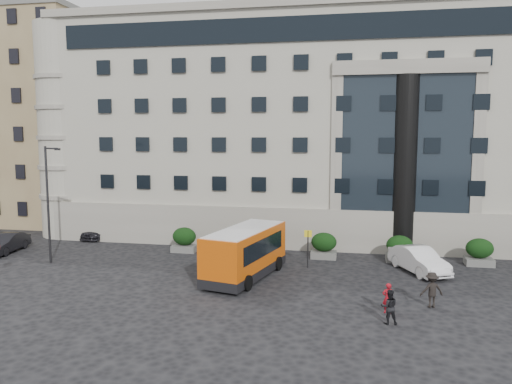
# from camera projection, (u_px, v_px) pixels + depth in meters

# --- Properties ---
(ground) EXTENTS (120.00, 120.00, 0.00)m
(ground) POSITION_uv_depth(u_px,v_px,m) (206.00, 286.00, 29.15)
(ground) COLOR black
(ground) RESTS_ON ground
(civic_building) EXTENTS (44.00, 24.00, 18.00)m
(civic_building) POSITION_uv_depth(u_px,v_px,m) (329.00, 132.00, 48.43)
(civic_building) COLOR #9F9A8C
(civic_building) RESTS_ON ground
(entrance_column) EXTENTS (1.80, 1.80, 13.00)m
(entrance_column) POSITION_uv_depth(u_px,v_px,m) (405.00, 166.00, 36.20)
(entrance_column) COLOR black
(entrance_column) RESTS_ON ground
(apartment_near) EXTENTS (14.00, 14.00, 20.00)m
(apartment_near) POSITION_uv_depth(u_px,v_px,m) (38.00, 122.00, 51.95)
(apartment_near) COLOR olive
(apartment_near) RESTS_ON ground
(apartment_far) EXTENTS (13.00, 13.00, 22.00)m
(apartment_far) POSITION_uv_depth(u_px,v_px,m) (97.00, 118.00, 69.95)
(apartment_far) COLOR #836C4C
(apartment_far) RESTS_ON ground
(hedge_a) EXTENTS (1.80, 1.26, 1.84)m
(hedge_a) POSITION_uv_depth(u_px,v_px,m) (184.00, 239.00, 37.40)
(hedge_a) COLOR #5B5B59
(hedge_a) RESTS_ON ground
(hedge_b) EXTENTS (1.80, 1.26, 1.84)m
(hedge_b) POSITION_uv_depth(u_px,v_px,m) (252.00, 242.00, 36.43)
(hedge_b) COLOR #5B5B59
(hedge_b) RESTS_ON ground
(hedge_c) EXTENTS (1.80, 1.26, 1.84)m
(hedge_c) POSITION_uv_depth(u_px,v_px,m) (324.00, 245.00, 35.46)
(hedge_c) COLOR #5B5B59
(hedge_c) RESTS_ON ground
(hedge_d) EXTENTS (1.80, 1.26, 1.84)m
(hedge_d) POSITION_uv_depth(u_px,v_px,m) (399.00, 248.00, 34.49)
(hedge_d) COLOR #5B5B59
(hedge_d) RESTS_ON ground
(hedge_e) EXTENTS (1.80, 1.26, 1.84)m
(hedge_e) POSITION_uv_depth(u_px,v_px,m) (479.00, 252.00, 33.52)
(hedge_e) COLOR #5B5B59
(hedge_e) RESTS_ON ground
(street_lamp) EXTENTS (1.16, 0.18, 8.00)m
(street_lamp) POSITION_uv_depth(u_px,v_px,m) (49.00, 200.00, 33.79)
(street_lamp) COLOR #262628
(street_lamp) RESTS_ON ground
(bus_stop_sign) EXTENTS (0.50, 0.08, 2.52)m
(bus_stop_sign) POSITION_uv_depth(u_px,v_px,m) (308.00, 242.00, 32.80)
(bus_stop_sign) COLOR #262628
(bus_stop_sign) RESTS_ON ground
(minibus) EXTENTS (4.16, 7.69, 3.05)m
(minibus) POSITION_uv_depth(u_px,v_px,m) (245.00, 251.00, 30.62)
(minibus) COLOR #C34B09
(minibus) RESTS_ON ground
(red_truck) EXTENTS (3.63, 6.22, 3.15)m
(red_truck) POSITION_uv_depth(u_px,v_px,m) (92.00, 209.00, 47.63)
(red_truck) COLOR maroon
(red_truck) RESTS_ON ground
(parked_car_b) EXTENTS (1.89, 4.37, 1.40)m
(parked_car_b) POSITION_uv_depth(u_px,v_px,m) (7.00, 243.00, 37.24)
(parked_car_b) COLOR black
(parked_car_b) RESTS_ON ground
(parked_car_c) EXTENTS (2.20, 4.76, 1.35)m
(parked_car_c) POSITION_uv_depth(u_px,v_px,m) (102.00, 229.00, 42.69)
(parked_car_c) COLOR black
(parked_car_c) RESTS_ON ground
(parked_car_d) EXTENTS (2.68, 5.34, 1.45)m
(parked_car_d) POSITION_uv_depth(u_px,v_px,m) (83.00, 218.00, 47.84)
(parked_car_d) COLOR black
(parked_car_d) RESTS_ON ground
(white_taxi) EXTENTS (3.65, 5.20, 1.63)m
(white_taxi) POSITION_uv_depth(u_px,v_px,m) (419.00, 260.00, 31.85)
(white_taxi) COLOR white
(white_taxi) RESTS_ON ground
(pedestrian_a) EXTENTS (0.62, 0.47, 1.52)m
(pedestrian_a) POSITION_uv_depth(u_px,v_px,m) (388.00, 298.00, 24.65)
(pedestrian_a) COLOR maroon
(pedestrian_a) RESTS_ON ground
(pedestrian_b) EXTENTS (0.87, 0.71, 1.66)m
(pedestrian_b) POSITION_uv_depth(u_px,v_px,m) (389.00, 307.00, 23.22)
(pedestrian_b) COLOR black
(pedestrian_b) RESTS_ON ground
(pedestrian_c) EXTENTS (1.32, 0.97, 1.84)m
(pedestrian_c) POSITION_uv_depth(u_px,v_px,m) (432.00, 290.00, 25.42)
(pedestrian_c) COLOR black
(pedestrian_c) RESTS_ON ground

